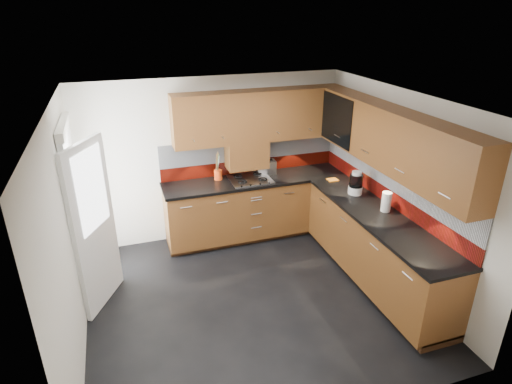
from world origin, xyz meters
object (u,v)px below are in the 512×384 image
object	(u,v)px
utensil_pot	(218,173)
toaster	(266,167)
food_processor	(356,184)
gas_hob	(250,179)

from	to	relation	value
utensil_pot	toaster	world-z (taller)	utensil_pot
food_processor	utensil_pot	bearing A→B (deg)	146.32
food_processor	toaster	bearing A→B (deg)	129.11
toaster	gas_hob	bearing A→B (deg)	-148.83
gas_hob	toaster	world-z (taller)	toaster
gas_hob	toaster	bearing A→B (deg)	31.17
utensil_pot	food_processor	world-z (taller)	utensil_pot
toaster	food_processor	bearing A→B (deg)	-50.89
gas_hob	utensil_pot	distance (m)	0.48
utensil_pot	food_processor	bearing A→B (deg)	-33.68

